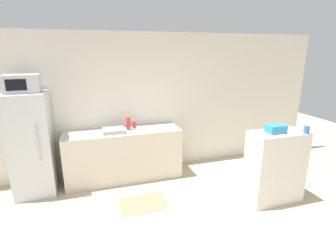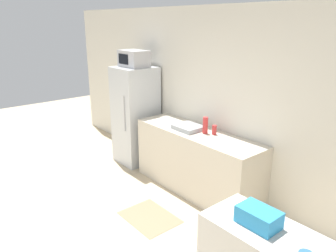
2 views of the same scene
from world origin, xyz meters
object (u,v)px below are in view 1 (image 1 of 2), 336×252
(microwave, at_px, (22,84))
(jar, at_px, (306,130))
(basket, at_px, (276,129))
(bottle_tall, at_px, (128,123))
(bottle_short, at_px, (134,125))
(refrigerator, at_px, (32,144))

(microwave, bearing_deg, jar, -21.84)
(basket, bearing_deg, bottle_tall, 142.11)
(bottle_short, bearing_deg, basket, -40.72)
(bottle_short, xyz_separation_m, jar, (2.21, -1.71, 0.20))
(microwave, relative_size, bottle_tall, 2.16)
(bottle_short, bearing_deg, bottle_tall, -151.75)
(refrigerator, height_order, microwave, microwave)
(refrigerator, bearing_deg, microwave, -110.16)
(refrigerator, bearing_deg, jar, -21.86)
(bottle_tall, relative_size, basket, 0.86)
(bottle_tall, relative_size, jar, 2.09)
(basket, bearing_deg, refrigerator, 158.05)
(refrigerator, distance_m, bottle_tall, 1.59)
(jar, bearing_deg, basket, 158.95)
(bottle_tall, distance_m, bottle_short, 0.14)
(refrigerator, relative_size, basket, 6.23)
(microwave, bearing_deg, bottle_tall, 3.13)
(bottle_tall, bearing_deg, basket, -37.89)
(basket, distance_m, jar, 0.43)
(microwave, height_order, bottle_tall, microwave)
(microwave, distance_m, jar, 4.24)
(bottle_tall, height_order, basket, basket)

